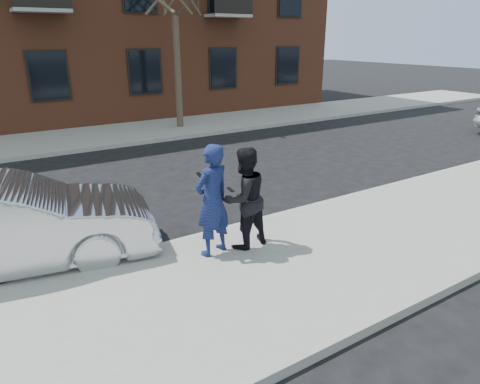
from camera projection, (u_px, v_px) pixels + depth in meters
ground at (216, 288)px, 6.48m from camera, size 100.00×100.00×0.00m
near_sidewalk at (224, 292)px, 6.26m from camera, size 50.00×3.50×0.15m
near_curb at (174, 244)px, 7.69m from camera, size 50.00×0.10×0.15m
far_sidewalk at (63, 140)px, 15.39m from camera, size 50.00×3.50×0.15m
far_curb at (75, 151)px, 13.96m from camera, size 50.00×0.10×0.15m
silver_sedan at (2, 226)px, 6.76m from camera, size 4.94×2.48×1.55m
man_hoodie at (212, 201)px, 6.93m from camera, size 0.78×0.62×1.89m
man_peacoat at (244, 198)px, 7.20m from camera, size 0.92×0.75×1.76m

